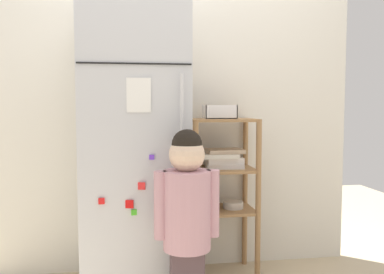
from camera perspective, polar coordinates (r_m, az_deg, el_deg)
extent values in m
cube|color=silver|center=(2.90, -2.62, 3.64)|extent=(2.55, 0.03, 2.22)
cube|color=silver|center=(2.54, -7.85, -2.15)|extent=(0.60, 0.67, 1.72)
cube|color=black|center=(2.19, -7.85, 9.97)|extent=(0.59, 0.01, 0.01)
cylinder|color=silver|center=(2.18, -1.40, 3.69)|extent=(0.02, 0.02, 0.38)
cube|color=white|center=(2.18, -7.31, 5.73)|extent=(0.13, 0.01, 0.18)
cube|color=red|center=(2.24, -8.58, -9.10)|extent=(0.04, 0.02, 0.04)
cube|color=red|center=(2.22, -6.93, -6.70)|extent=(0.04, 0.02, 0.04)
cube|color=red|center=(2.24, -12.33, -8.60)|extent=(0.03, 0.01, 0.03)
cube|color=#6E3ADB|center=(2.20, -5.55, -2.78)|extent=(0.03, 0.01, 0.03)
cube|color=#4DCF2D|center=(2.25, -7.98, -10.21)|extent=(0.03, 0.02, 0.03)
cylinder|color=#BF8C99|center=(2.12, -0.70, -9.99)|extent=(0.24, 0.24, 0.40)
sphere|color=#BF8C99|center=(2.15, -0.97, -4.60)|extent=(0.11, 0.11, 0.11)
sphere|color=beige|center=(2.07, -0.71, -2.41)|extent=(0.18, 0.18, 0.18)
sphere|color=black|center=(2.06, -0.71, -1.04)|extent=(0.15, 0.15, 0.15)
cylinder|color=#BF8C99|center=(2.10, -4.33, -9.30)|extent=(0.07, 0.07, 0.34)
cylinder|color=#BF8C99|center=(2.13, 2.86, -9.07)|extent=(0.07, 0.07, 0.34)
cylinder|color=#9E7247|center=(2.64, 0.50, -9.15)|extent=(0.04, 0.04, 1.06)
cylinder|color=#9E7247|center=(2.73, 9.07, -8.73)|extent=(0.04, 0.04, 1.06)
cylinder|color=#9E7247|center=(2.93, -0.46, -7.77)|extent=(0.04, 0.04, 1.06)
cylinder|color=#9E7247|center=(3.02, 7.29, -7.47)|extent=(0.04, 0.04, 1.06)
cube|color=#9E7247|center=(2.76, 4.19, 2.35)|extent=(0.43, 0.32, 0.02)
cube|color=#9E7247|center=(2.79, 4.15, -4.45)|extent=(0.43, 0.32, 0.02)
cube|color=#9E7247|center=(2.84, 4.12, -9.95)|extent=(0.43, 0.32, 0.02)
cube|color=white|center=(2.80, 4.40, -3.90)|extent=(0.25, 0.20, 0.03)
cube|color=white|center=(2.80, 4.24, -3.17)|extent=(0.26, 0.20, 0.04)
cube|color=silver|center=(2.76, 3.67, -2.55)|extent=(0.25, 0.19, 0.03)
cube|color=#C6AD8E|center=(2.80, 4.44, -1.93)|extent=(0.26, 0.20, 0.03)
cylinder|color=#2D384C|center=(2.82, 2.56, -9.39)|extent=(0.10, 0.10, 0.05)
cylinder|color=beige|center=(2.85, 5.67, -9.24)|extent=(0.14, 0.14, 0.05)
cube|color=white|center=(2.76, 3.78, 2.60)|extent=(0.21, 0.14, 0.01)
cube|color=white|center=(2.69, 4.10, 3.45)|extent=(0.21, 0.01, 0.09)
cube|color=white|center=(2.82, 3.49, 3.49)|extent=(0.21, 0.01, 0.09)
cube|color=white|center=(2.74, 1.69, 3.47)|extent=(0.01, 0.14, 0.09)
cube|color=white|center=(2.78, 5.86, 3.46)|extent=(0.01, 0.14, 0.09)
sphere|color=#C3512D|center=(2.75, 4.51, 3.33)|extent=(0.06, 0.06, 0.06)
sphere|color=#AE220D|center=(2.77, 4.29, 3.34)|extent=(0.06, 0.06, 0.06)
sphere|color=#B02C2B|center=(2.78, 3.59, 3.46)|extent=(0.08, 0.08, 0.08)
sphere|color=orange|center=(2.74, 3.20, 3.40)|extent=(0.07, 0.07, 0.07)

